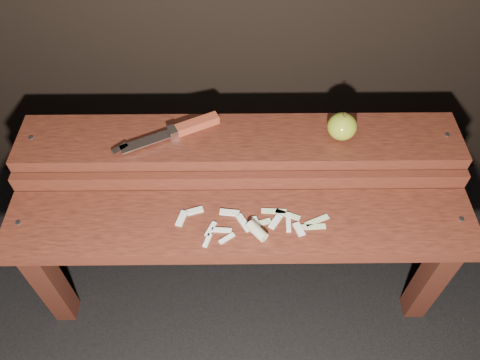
{
  "coord_description": "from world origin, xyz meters",
  "views": [
    {
      "loc": [
        -0.01,
        -0.71,
        1.4
      ],
      "look_at": [
        0.0,
        0.06,
        0.45
      ],
      "focal_mm": 35.0,
      "sensor_mm": 36.0,
      "label": 1
    }
  ],
  "objects_px": {
    "apple": "(342,126)",
    "knife": "(184,129)",
    "bench_front_tier": "(240,239)",
    "bench_rear_tier": "(240,159)"
  },
  "relations": [
    {
      "from": "apple",
      "to": "knife",
      "type": "distance_m",
      "value": 0.42
    },
    {
      "from": "bench_rear_tier",
      "to": "apple",
      "type": "bearing_deg",
      "value": 0.92
    },
    {
      "from": "apple",
      "to": "knife",
      "type": "height_order",
      "value": "apple"
    },
    {
      "from": "bench_front_tier",
      "to": "bench_rear_tier",
      "type": "relative_size",
      "value": 1.0
    },
    {
      "from": "apple",
      "to": "bench_front_tier",
      "type": "bearing_deg",
      "value": -139.46
    },
    {
      "from": "bench_front_tier",
      "to": "knife",
      "type": "relative_size",
      "value": 4.3
    },
    {
      "from": "bench_front_tier",
      "to": "bench_rear_tier",
      "type": "distance_m",
      "value": 0.23
    },
    {
      "from": "bench_front_tier",
      "to": "knife",
      "type": "bearing_deg",
      "value": 120.82
    },
    {
      "from": "bench_rear_tier",
      "to": "bench_front_tier",
      "type": "bearing_deg",
      "value": -90.0
    },
    {
      "from": "bench_front_tier",
      "to": "apple",
      "type": "bearing_deg",
      "value": 40.54
    }
  ]
}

